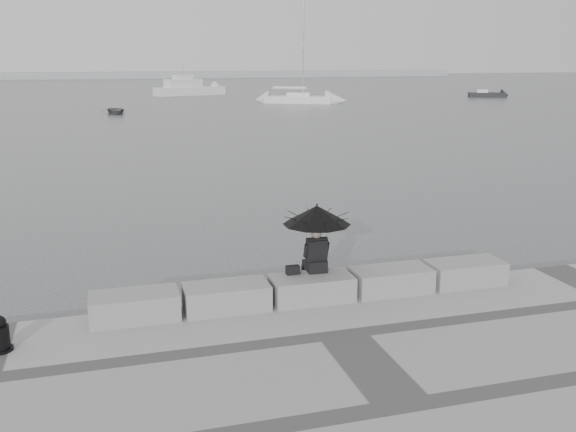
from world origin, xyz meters
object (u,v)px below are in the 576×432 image
object	(u,v)px
sailboat_right	(299,98)
seated_person	(317,221)
motor_cruiser	(190,89)
dinghy	(116,111)
small_motorboat	(487,95)

from	to	relation	value
sailboat_right	seated_person	bearing A→B (deg)	-80.04
motor_cruiser	dinghy	size ratio (longest dim) A/B	2.95
motor_cruiser	small_motorboat	world-z (taller)	motor_cruiser
seated_person	motor_cruiser	world-z (taller)	motor_cruiser
sailboat_right	motor_cruiser	xyz separation A→B (m)	(-9.95, 19.33, 0.37)
sailboat_right	small_motorboat	size ratio (longest dim) A/B	2.61
seated_person	sailboat_right	size ratio (longest dim) A/B	0.11
motor_cruiser	small_motorboat	size ratio (longest dim) A/B	2.06
motor_cruiser	small_motorboat	bearing A→B (deg)	-41.51
sailboat_right	dinghy	world-z (taller)	sailboat_right
small_motorboat	dinghy	world-z (taller)	small_motorboat
motor_cruiser	sailboat_right	bearing A→B (deg)	-81.57
sailboat_right	dinghy	bearing A→B (deg)	-130.18
sailboat_right	dinghy	size ratio (longest dim) A/B	3.75
seated_person	motor_cruiser	xyz separation A→B (m)	(8.12, 79.27, -1.14)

